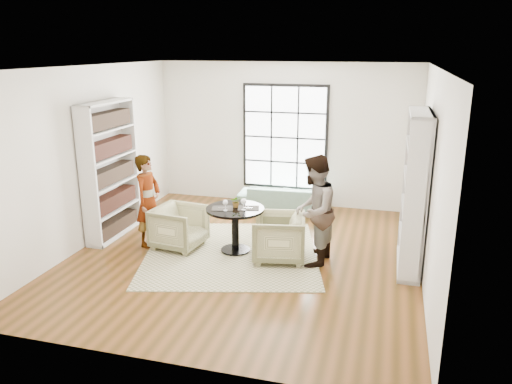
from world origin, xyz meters
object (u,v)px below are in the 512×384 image
(wine_glass_left, at_px, (225,203))
(wine_glass_right, at_px, (243,202))
(pedestal_table, at_px, (235,220))
(person_right, at_px, (314,211))
(person_left, at_px, (148,201))
(sofa, at_px, (283,198))
(armchair_left, at_px, (179,227))
(armchair_right, at_px, (278,237))
(flower_centerpiece, at_px, (236,202))

(wine_glass_left, bearing_deg, wine_glass_right, 19.78)
(pedestal_table, height_order, person_right, person_right)
(person_left, bearing_deg, wine_glass_left, -87.90)
(sofa, height_order, armchair_left, armchair_left)
(armchair_right, xyz_separation_m, flower_centerpiece, (-0.75, 0.17, 0.48))
(sofa, relative_size, wine_glass_right, 9.17)
(pedestal_table, height_order, flower_centerpiece, flower_centerpiece)
(wine_glass_left, xyz_separation_m, flower_centerpiece, (0.11, 0.22, -0.04))
(armchair_left, xyz_separation_m, person_left, (-0.55, 0.00, 0.43))
(sofa, xyz_separation_m, wine_glass_left, (-0.41, -2.50, 0.63))
(sofa, bearing_deg, flower_centerpiece, 78.94)
(sofa, bearing_deg, wine_glass_left, 77.00)
(pedestal_table, relative_size, person_right, 0.55)
(pedestal_table, distance_m, person_right, 1.35)
(armchair_right, bearing_deg, sofa, 179.96)
(pedestal_table, distance_m, armchair_right, 0.79)
(person_left, height_order, person_right, person_right)
(pedestal_table, bearing_deg, wine_glass_left, -122.05)
(armchair_right, bearing_deg, person_left, -101.81)
(pedestal_table, xyz_separation_m, person_left, (-1.52, -0.08, 0.24))
(armchair_right, bearing_deg, flower_centerpiece, -113.54)
(pedestal_table, bearing_deg, person_right, -5.50)
(armchair_left, height_order, armchair_right, armchair_right)
(wine_glass_right, xyz_separation_m, flower_centerpiece, (-0.16, 0.12, -0.05))
(pedestal_table, relative_size, wine_glass_left, 5.18)
(armchair_right, distance_m, wine_glass_left, 1.01)
(armchair_right, relative_size, person_left, 0.52)
(armchair_left, height_order, person_right, person_right)
(armchair_left, relative_size, armchair_right, 0.97)
(armchair_left, distance_m, person_left, 0.70)
(armchair_left, distance_m, wine_glass_right, 1.26)
(wine_glass_left, relative_size, flower_centerpiece, 0.95)
(person_left, bearing_deg, armchair_left, -84.24)
(sofa, xyz_separation_m, person_right, (1.01, -2.45, 0.60))
(armchair_left, xyz_separation_m, wine_glass_left, (0.86, -0.09, 0.53))
(person_left, height_order, flower_centerpiece, person_left)
(armchair_left, relative_size, flower_centerpiece, 4.11)
(armchair_left, relative_size, wine_glass_right, 4.00)
(sofa, relative_size, armchair_right, 2.21)
(armchair_left, xyz_separation_m, flower_centerpiece, (0.97, 0.13, 0.50))
(pedestal_table, height_order, armchair_right, pedestal_table)
(sofa, bearing_deg, wine_glass_right, 83.07)
(pedestal_table, bearing_deg, flower_centerpiece, 81.51)
(person_right, distance_m, wine_glass_right, 1.15)
(pedestal_table, xyz_separation_m, wine_glass_right, (0.17, -0.07, 0.35))
(sofa, relative_size, flower_centerpiece, 9.42)
(person_left, relative_size, wine_glass_left, 8.55)
(person_right, bearing_deg, pedestal_table, -88.90)
(armchair_right, distance_m, wine_glass_right, 0.80)
(wine_glass_right, bearing_deg, person_left, -179.73)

